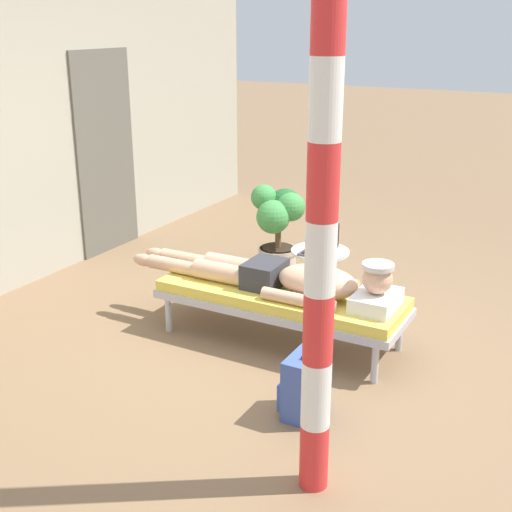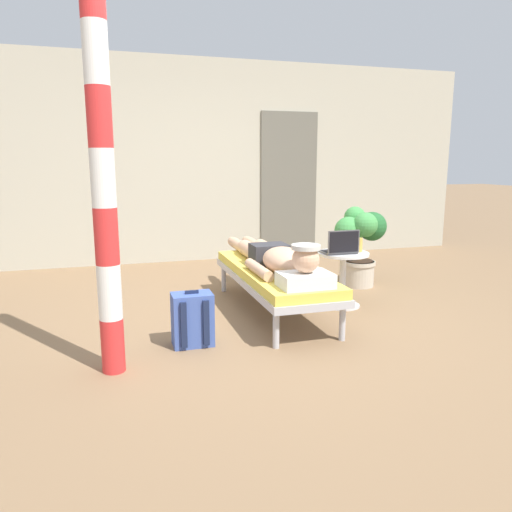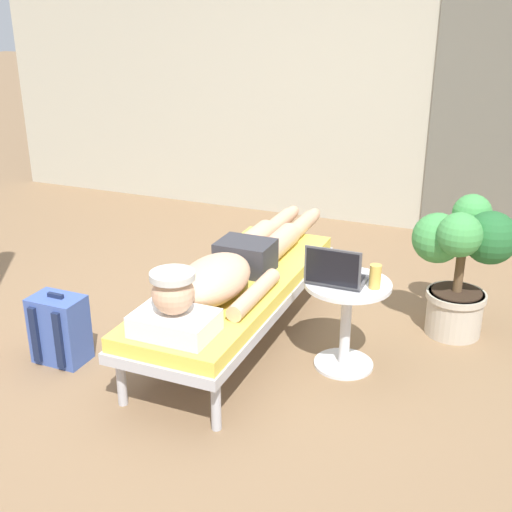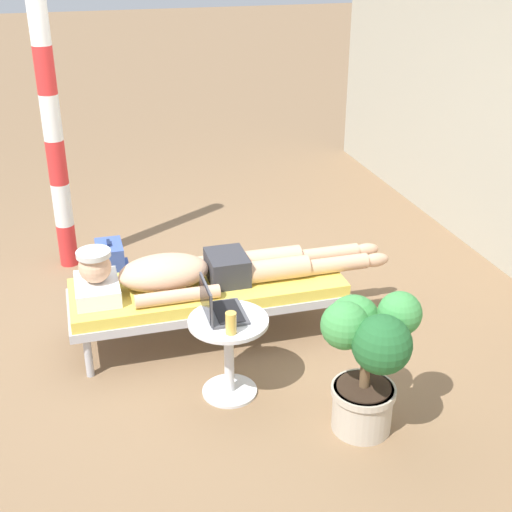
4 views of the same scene
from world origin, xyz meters
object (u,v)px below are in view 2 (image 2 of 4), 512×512
(porch_post, at_px, (103,178))
(drink_glass, at_px, (359,245))
(person_reclining, at_px, (276,258))
(side_table, at_px, (343,270))
(potted_plant, at_px, (360,240))
(laptop, at_px, (340,247))
(lounge_chair, at_px, (274,275))
(backpack, at_px, (192,320))

(porch_post, bearing_deg, drink_glass, 21.02)
(person_reclining, height_order, side_table, person_reclining)
(drink_glass, height_order, potted_plant, potted_plant)
(laptop, relative_size, potted_plant, 0.36)
(lounge_chair, relative_size, potted_plant, 2.17)
(lounge_chair, bearing_deg, potted_plant, 27.36)
(lounge_chair, distance_m, person_reclining, 0.18)
(person_reclining, distance_m, drink_glass, 0.84)
(potted_plant, bearing_deg, lounge_chair, -152.64)
(person_reclining, distance_m, porch_post, 1.82)
(laptop, bearing_deg, drink_glass, 8.58)
(person_reclining, xyz_separation_m, potted_plant, (1.21, 0.69, -0.00))
(laptop, bearing_deg, lounge_chair, 173.61)
(lounge_chair, distance_m, porch_post, 1.93)
(person_reclining, height_order, backpack, person_reclining)
(backpack, bearing_deg, lounge_chair, 34.80)
(laptop, xyz_separation_m, drink_glass, (0.21, 0.03, 0.01))
(lounge_chair, xyz_separation_m, side_table, (0.68, -0.02, 0.01))
(backpack, bearing_deg, laptop, 19.48)
(person_reclining, xyz_separation_m, drink_glass, (0.83, 0.02, 0.07))
(side_table, distance_m, backpack, 1.64)
(drink_glass, height_order, backpack, drink_glass)
(side_table, relative_size, laptop, 1.69)
(lounge_chair, xyz_separation_m, potted_plant, (1.21, 0.63, 0.17))
(backpack, distance_m, potted_plant, 2.42)
(laptop, height_order, potted_plant, potted_plant)
(side_table, xyz_separation_m, laptop, (-0.06, -0.05, 0.23))
(backpack, bearing_deg, side_table, 20.47)
(side_table, distance_m, drink_glass, 0.28)
(side_table, bearing_deg, drink_glass, -7.44)
(lounge_chair, height_order, side_table, side_table)
(lounge_chair, relative_size, drink_glass, 14.18)
(laptop, distance_m, backpack, 1.61)
(lounge_chair, height_order, laptop, laptop)
(person_reclining, distance_m, side_table, 0.70)
(potted_plant, bearing_deg, porch_post, -149.85)
(side_table, height_order, potted_plant, potted_plant)
(person_reclining, distance_m, backpack, 1.05)
(backpack, height_order, porch_post, porch_post)
(lounge_chair, relative_size, porch_post, 0.74)
(person_reclining, height_order, potted_plant, potted_plant)
(side_table, bearing_deg, lounge_chair, 178.45)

